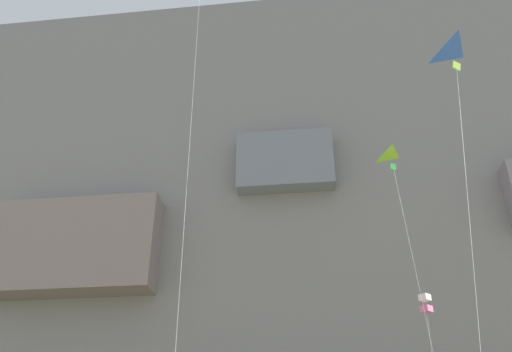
{
  "coord_description": "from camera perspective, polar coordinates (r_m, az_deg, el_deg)",
  "views": [
    {
      "loc": [
        2.72,
        -6.32,
        1.8
      ],
      "look_at": [
        -0.29,
        18.84,
        16.3
      ],
      "focal_mm": 38.31,
      "sensor_mm": 36.0,
      "label": 1
    }
  ],
  "objects": [
    {
      "name": "kite_box_mid_right",
      "position": [
        37.03,
        17.3,
        -12.68
      ],
      "size": [
        1.68,
        4.82,
        12.52
      ],
      "color": "white",
      "rests_on": "ground"
    },
    {
      "name": "kite_delta_front_field",
      "position": [
        21.58,
        21.03,
        9.9
      ],
      "size": [
        3.89,
        5.32,
        15.49
      ],
      "color": "blue",
      "rests_on": "ground"
    },
    {
      "name": "kite_delta_far_right",
      "position": [
        30.14,
        14.91,
        0.42
      ],
      "size": [
        1.42,
        5.26,
        17.01
      ],
      "color": "#8CCC33",
      "rests_on": "ground"
    },
    {
      "name": "cliff_face",
      "position": [
        65.33,
        3.89,
        -6.24
      ],
      "size": [
        180.0,
        25.32,
        55.66
      ],
      "color": "gray",
      "rests_on": "ground"
    }
  ]
}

